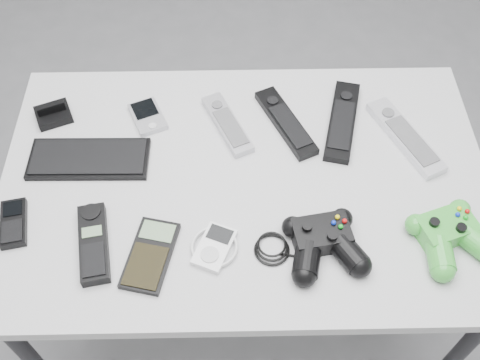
{
  "coord_description": "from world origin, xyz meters",
  "views": [
    {
      "loc": [
        -0.05,
        -0.75,
        1.74
      ],
      "look_at": [
        -0.04,
        -0.04,
        0.75
      ],
      "focal_mm": 42.0,
      "sensor_mm": 36.0,
      "label": 1
    }
  ],
  "objects_px": {
    "remote_silver_a": "(227,124)",
    "controller_green": "(451,234)",
    "cordless_handset": "(94,243)",
    "remote_silver_b": "(405,136)",
    "calculator": "(150,255)",
    "pda": "(148,116)",
    "mobile_phone": "(13,223)",
    "controller_black": "(324,241)",
    "remote_black_a": "(286,122)",
    "desk": "(245,195)",
    "pda_keyboard": "(89,158)",
    "mp3_player": "(214,247)",
    "remote_black_b": "(342,120)"
  },
  "relations": [
    {
      "from": "controller_green",
      "to": "pda_keyboard",
      "type": "bearing_deg",
      "value": 144.53
    },
    {
      "from": "pda_keyboard",
      "to": "cordless_handset",
      "type": "xyz_separation_m",
      "value": [
        0.04,
        -0.22,
        0.01
      ]
    },
    {
      "from": "pda",
      "to": "mp3_player",
      "type": "xyz_separation_m",
      "value": [
        0.16,
        -0.36,
        0.0
      ]
    },
    {
      "from": "mp3_player",
      "to": "pda_keyboard",
      "type": "bearing_deg",
      "value": 163.7
    },
    {
      "from": "desk",
      "to": "remote_silver_b",
      "type": "xyz_separation_m",
      "value": [
        0.38,
        0.11,
        0.08
      ]
    },
    {
      "from": "pda_keyboard",
      "to": "desk",
      "type": "bearing_deg",
      "value": -8.62
    },
    {
      "from": "remote_black_b",
      "to": "controller_black",
      "type": "height_order",
      "value": "controller_black"
    },
    {
      "from": "pda_keyboard",
      "to": "remote_silver_a",
      "type": "xyz_separation_m",
      "value": [
        0.31,
        0.1,
        0.0
      ]
    },
    {
      "from": "pda",
      "to": "desk",
      "type": "bearing_deg",
      "value": -62.09
    },
    {
      "from": "remote_silver_a",
      "to": "remote_black_a",
      "type": "distance_m",
      "value": 0.14
    },
    {
      "from": "remote_silver_a",
      "to": "mobile_phone",
      "type": "relative_size",
      "value": 1.71
    },
    {
      "from": "remote_black_b",
      "to": "cordless_handset",
      "type": "distance_m",
      "value": 0.64
    },
    {
      "from": "pda",
      "to": "controller_black",
      "type": "relative_size",
      "value": 0.38
    },
    {
      "from": "remote_black_a",
      "to": "controller_green",
      "type": "xyz_separation_m",
      "value": [
        0.31,
        -0.32,
        0.02
      ]
    },
    {
      "from": "desk",
      "to": "pda_keyboard",
      "type": "xyz_separation_m",
      "value": [
        -0.35,
        0.06,
        0.07
      ]
    },
    {
      "from": "remote_silver_a",
      "to": "controller_green",
      "type": "xyz_separation_m",
      "value": [
        0.45,
        -0.32,
        0.02
      ]
    },
    {
      "from": "pda_keyboard",
      "to": "controller_black",
      "type": "height_order",
      "value": "controller_black"
    },
    {
      "from": "calculator",
      "to": "mp3_player",
      "type": "height_order",
      "value": "mp3_player"
    },
    {
      "from": "remote_silver_b",
      "to": "mobile_phone",
      "type": "distance_m",
      "value": 0.89
    },
    {
      "from": "desk",
      "to": "controller_green",
      "type": "bearing_deg",
      "value": -21.82
    },
    {
      "from": "pda",
      "to": "remote_silver_b",
      "type": "distance_m",
      "value": 0.61
    },
    {
      "from": "controller_green",
      "to": "mobile_phone",
      "type": "bearing_deg",
      "value": 157.4
    },
    {
      "from": "remote_silver_b",
      "to": "desk",
      "type": "bearing_deg",
      "value": 171.04
    },
    {
      "from": "mp3_player",
      "to": "controller_green",
      "type": "distance_m",
      "value": 0.48
    },
    {
      "from": "remote_silver_a",
      "to": "remote_silver_b",
      "type": "bearing_deg",
      "value": -30.87
    },
    {
      "from": "cordless_handset",
      "to": "controller_green",
      "type": "bearing_deg",
      "value": -10.36
    },
    {
      "from": "remote_silver_b",
      "to": "controller_black",
      "type": "bearing_deg",
      "value": -153.0
    },
    {
      "from": "pda",
      "to": "remote_silver_b",
      "type": "height_order",
      "value": "remote_silver_b"
    },
    {
      "from": "remote_silver_b",
      "to": "controller_green",
      "type": "relative_size",
      "value": 1.42
    },
    {
      "from": "pda_keyboard",
      "to": "remote_silver_b",
      "type": "bearing_deg",
      "value": 4.59
    },
    {
      "from": "pda_keyboard",
      "to": "calculator",
      "type": "relative_size",
      "value": 1.67
    },
    {
      "from": "pda",
      "to": "remote_silver_b",
      "type": "bearing_deg",
      "value": -30.6
    },
    {
      "from": "remote_black_a",
      "to": "calculator",
      "type": "bearing_deg",
      "value": -155.01
    },
    {
      "from": "pda",
      "to": "mp3_player",
      "type": "bearing_deg",
      "value": -88.92
    },
    {
      "from": "pda",
      "to": "calculator",
      "type": "xyz_separation_m",
      "value": [
        0.03,
        -0.38,
        -0.0
      ]
    },
    {
      "from": "pda",
      "to": "cordless_handset",
      "type": "xyz_separation_m",
      "value": [
        -0.08,
        -0.35,
        0.01
      ]
    },
    {
      "from": "remote_silver_b",
      "to": "remote_black_b",
      "type": "bearing_deg",
      "value": 134.54
    },
    {
      "from": "mobile_phone",
      "to": "cordless_handset",
      "type": "xyz_separation_m",
      "value": [
        0.18,
        -0.05,
        0.0
      ]
    },
    {
      "from": "pda_keyboard",
      "to": "calculator",
      "type": "height_order",
      "value": "same"
    },
    {
      "from": "desk",
      "to": "remote_black_b",
      "type": "height_order",
      "value": "remote_black_b"
    },
    {
      "from": "desk",
      "to": "pda_keyboard",
      "type": "relative_size",
      "value": 4.03
    },
    {
      "from": "mobile_phone",
      "to": "controller_black",
      "type": "distance_m",
      "value": 0.64
    },
    {
      "from": "pda_keyboard",
      "to": "remote_black_a",
      "type": "distance_m",
      "value": 0.47
    },
    {
      "from": "remote_silver_b",
      "to": "calculator",
      "type": "distance_m",
      "value": 0.65
    },
    {
      "from": "remote_silver_b",
      "to": "mobile_phone",
      "type": "xyz_separation_m",
      "value": [
        -0.86,
        -0.22,
        -0.0
      ]
    },
    {
      "from": "remote_silver_a",
      "to": "controller_black",
      "type": "bearing_deg",
      "value": -84.16
    },
    {
      "from": "remote_black_a",
      "to": "pda",
      "type": "bearing_deg",
      "value": 150.59
    },
    {
      "from": "remote_silver_a",
      "to": "calculator",
      "type": "height_order",
      "value": "remote_silver_a"
    },
    {
      "from": "pda_keyboard",
      "to": "remote_black_b",
      "type": "xyz_separation_m",
      "value": [
        0.59,
        0.1,
        0.0
      ]
    },
    {
      "from": "mp3_player",
      "to": "calculator",
      "type": "bearing_deg",
      "value": -150.29
    }
  ]
}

